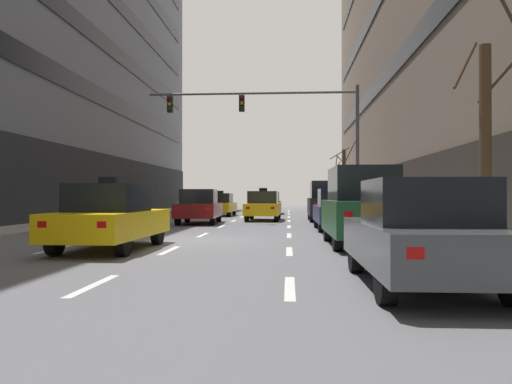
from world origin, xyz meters
TOP-DOWN VIEW (x-y plane):
  - ground_plane at (0.00, 0.00)m, footprint 120.00×120.00m
  - sidewalk_right at (7.60, 0.00)m, footprint 2.79×80.00m
  - lane_stripe_l1_s3 at (-3.10, -3.00)m, footprint 0.16×2.00m
  - lane_stripe_l1_s4 at (-3.10, 2.00)m, footprint 0.16×2.00m
  - lane_stripe_l1_s5 at (-3.10, 7.00)m, footprint 0.16×2.00m
  - lane_stripe_l1_s6 at (-3.10, 12.00)m, footprint 0.16×2.00m
  - lane_stripe_l1_s7 at (-3.10, 17.00)m, footprint 0.16×2.00m
  - lane_stripe_l1_s8 at (-3.10, 22.00)m, footprint 0.16×2.00m
  - lane_stripe_l1_s9 at (-3.10, 27.00)m, footprint 0.16×2.00m
  - lane_stripe_l1_s10 at (-3.10, 32.00)m, footprint 0.16×2.00m
  - lane_stripe_l2_s2 at (0.00, -8.00)m, footprint 0.16×2.00m
  - lane_stripe_l2_s3 at (0.00, -3.00)m, footprint 0.16×2.00m
  - lane_stripe_l2_s4 at (0.00, 2.00)m, footprint 0.16×2.00m
  - lane_stripe_l2_s5 at (0.00, 7.00)m, footprint 0.16×2.00m
  - lane_stripe_l2_s6 at (0.00, 12.00)m, footprint 0.16×2.00m
  - lane_stripe_l2_s7 at (0.00, 17.00)m, footprint 0.16×2.00m
  - lane_stripe_l2_s8 at (0.00, 22.00)m, footprint 0.16×2.00m
  - lane_stripe_l2_s9 at (0.00, 27.00)m, footprint 0.16×2.00m
  - lane_stripe_l2_s10 at (0.00, 32.00)m, footprint 0.16×2.00m
  - lane_stripe_l3_s2 at (3.10, -8.00)m, footprint 0.16×2.00m
  - lane_stripe_l3_s3 at (3.10, -3.00)m, footprint 0.16×2.00m
  - lane_stripe_l3_s4 at (3.10, 2.00)m, footprint 0.16×2.00m
  - lane_stripe_l3_s5 at (3.10, 7.00)m, footprint 0.16×2.00m
  - lane_stripe_l3_s6 at (3.10, 12.00)m, footprint 0.16×2.00m
  - lane_stripe_l3_s7 at (3.10, 17.00)m, footprint 0.16×2.00m
  - lane_stripe_l3_s8 at (3.10, 22.00)m, footprint 0.16×2.00m
  - lane_stripe_l3_s9 at (3.10, 27.00)m, footprint 0.16×2.00m
  - lane_stripe_l3_s10 at (3.10, 32.00)m, footprint 0.16×2.00m
  - car_driving_0 at (-1.43, 9.18)m, footprint 2.13×4.71m
  - car_driving_1 at (1.53, 22.78)m, footprint 1.93×4.53m
  - taxi_driving_2 at (1.65, 12.52)m, footprint 1.97×4.49m
  - taxi_driving_3 at (-1.62, 18.46)m, footprint 1.88×4.25m
  - taxi_driving_4 at (-1.58, -2.95)m, footprint 2.01×4.63m
  - taxi_driving_5 at (-4.71, 24.84)m, footprint 1.95×4.54m
  - car_parked_0 at (5.15, -7.79)m, footprint 1.90×4.49m
  - car_parked_1 at (5.15, -1.45)m, footprint 1.97×4.61m
  - car_parked_2 at (5.15, 4.90)m, footprint 1.92×4.54m
  - car_parked_3 at (5.15, 12.18)m, footprint 1.94×4.59m
  - traffic_signal_0 at (2.86, 9.94)m, footprint 10.90×0.35m
  - street_tree_0 at (7.31, 22.67)m, footprint 1.96×1.65m
  - street_tree_1 at (7.36, -4.70)m, footprint 1.81×1.90m

SIDE VIEW (x-z plane):
  - ground_plane at x=0.00m, z-range 0.00..0.00m
  - lane_stripe_l1_s3 at x=-3.10m, z-range 0.00..0.01m
  - lane_stripe_l1_s4 at x=-3.10m, z-range 0.00..0.01m
  - lane_stripe_l1_s5 at x=-3.10m, z-range 0.00..0.01m
  - lane_stripe_l1_s6 at x=-3.10m, z-range 0.00..0.01m
  - lane_stripe_l1_s7 at x=-3.10m, z-range 0.00..0.01m
  - lane_stripe_l1_s8 at x=-3.10m, z-range 0.00..0.01m
  - lane_stripe_l1_s9 at x=-3.10m, z-range 0.00..0.01m
  - lane_stripe_l1_s10 at x=-3.10m, z-range 0.00..0.01m
  - lane_stripe_l2_s2 at x=0.00m, z-range 0.00..0.01m
  - lane_stripe_l2_s3 at x=0.00m, z-range 0.00..0.01m
  - lane_stripe_l2_s4 at x=0.00m, z-range 0.00..0.01m
  - lane_stripe_l2_s5 at x=0.00m, z-range 0.00..0.01m
  - lane_stripe_l2_s6 at x=0.00m, z-range 0.00..0.01m
  - lane_stripe_l2_s7 at x=0.00m, z-range 0.00..0.01m
  - lane_stripe_l2_s8 at x=0.00m, z-range 0.00..0.01m
  - lane_stripe_l2_s9 at x=0.00m, z-range 0.00..0.01m
  - lane_stripe_l2_s10 at x=0.00m, z-range 0.00..0.01m
  - lane_stripe_l3_s2 at x=3.10m, z-range 0.00..0.01m
  - lane_stripe_l3_s3 at x=3.10m, z-range 0.00..0.01m
  - lane_stripe_l3_s4 at x=3.10m, z-range 0.00..0.01m
  - lane_stripe_l3_s5 at x=3.10m, z-range 0.00..0.01m
  - lane_stripe_l3_s6 at x=3.10m, z-range 0.00..0.01m
  - lane_stripe_l3_s7 at x=3.10m, z-range 0.00..0.01m
  - lane_stripe_l3_s8 at x=3.10m, z-range 0.00..0.01m
  - lane_stripe_l3_s9 at x=3.10m, z-range 0.00..0.01m
  - lane_stripe_l3_s10 at x=3.10m, z-range 0.00..0.01m
  - sidewalk_right at x=7.60m, z-range 0.00..0.14m
  - taxi_driving_3 at x=-1.62m, z-range -0.10..1.65m
  - taxi_driving_2 at x=1.65m, z-range -0.10..1.75m
  - car_parked_0 at x=5.15m, z-range -0.01..1.67m
  - car_driving_1 at x=1.53m, z-range -0.01..1.68m
  - taxi_driving_5 at x=-4.71m, z-range -0.10..1.77m
  - car_parked_2 at x=5.15m, z-range -0.01..1.68m
  - taxi_driving_4 at x=-1.58m, z-range -0.10..1.80m
  - car_driving_0 at x=-1.43m, z-range -0.01..1.72m
  - car_parked_3 at x=5.15m, z-range -0.01..2.21m
  - car_parked_1 at x=5.15m, z-range -0.01..2.22m
  - street_tree_1 at x=7.36m, z-range -0.02..5.24m
  - street_tree_0 at x=7.31m, z-range -0.02..5.43m
  - traffic_signal_0 at x=2.86m, z-range 1.78..8.71m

